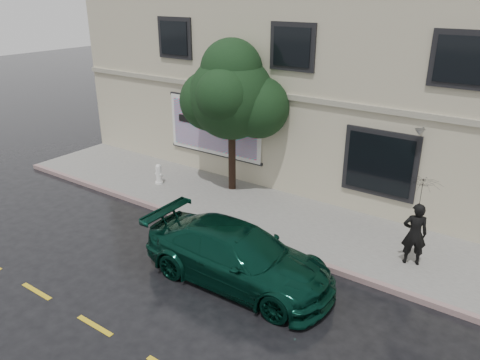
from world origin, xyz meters
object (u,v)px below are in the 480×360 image
Objects in this scene: street_tree at (232,97)px; fire_hydrant at (159,174)px; car at (238,256)px; pedestrian at (415,234)px.

street_tree is 6.32× the size of fire_hydrant.
car reaches higher than fire_hydrant.
street_tree reaches higher than pedestrian.
pedestrian is 9.34m from fire_hydrant.
pedestrian is at bearing -20.04° from fire_hydrant.
street_tree is (-3.43, 4.47, 2.77)m from car.
street_tree is at bearing -35.37° from pedestrian.
street_tree reaches higher than fire_hydrant.
car is 6.78m from fire_hydrant.
car is 6.28m from street_tree.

